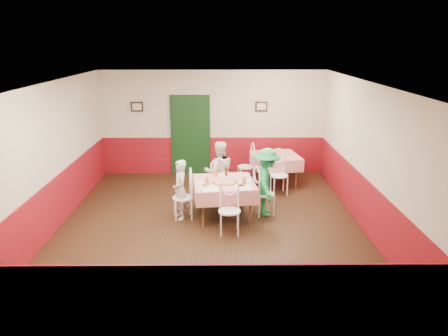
{
  "coord_description": "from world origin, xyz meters",
  "views": [
    {
      "loc": [
        0.21,
        -8.1,
        3.55
      ],
      "look_at": [
        0.28,
        0.39,
        1.05
      ],
      "focal_mm": 35.0,
      "sensor_mm": 36.0,
      "label": 1
    }
  ],
  "objects_px": {
    "chair_second_b": "(279,176)",
    "glass_b": "(244,181)",
    "chair_near": "(229,211)",
    "diner_right": "(267,182)",
    "chair_second_a": "(246,167)",
    "beer_bottle": "(226,171)",
    "diner_left": "(180,190)",
    "wallet": "(241,185)",
    "pizza": "(224,182)",
    "chair_right": "(264,194)",
    "second_table": "(275,170)",
    "glass_a": "(207,182)",
    "chair_left": "(183,198)",
    "main_table": "(224,199)",
    "diner_far": "(219,172)",
    "chair_far": "(219,183)",
    "glass_c": "(216,173)"
  },
  "relations": [
    {
      "from": "diner_left",
      "to": "diner_right",
      "type": "height_order",
      "value": "diner_right"
    },
    {
      "from": "chair_second_a",
      "to": "pizza",
      "type": "distance_m",
      "value": 2.3
    },
    {
      "from": "pizza",
      "to": "chair_second_a",
      "type": "bearing_deg",
      "value": 75.34
    },
    {
      "from": "chair_left",
      "to": "diner_far",
      "type": "relative_size",
      "value": 0.64
    },
    {
      "from": "second_table",
      "to": "chair_second_b",
      "type": "bearing_deg",
      "value": -90.0
    },
    {
      "from": "chair_near",
      "to": "chair_second_a",
      "type": "relative_size",
      "value": 1.0
    },
    {
      "from": "diner_left",
      "to": "diner_far",
      "type": "height_order",
      "value": "diner_far"
    },
    {
      "from": "diner_left",
      "to": "wallet",
      "type": "bearing_deg",
      "value": 64.34
    },
    {
      "from": "chair_right",
      "to": "chair_far",
      "type": "bearing_deg",
      "value": 37.67
    },
    {
      "from": "glass_a",
      "to": "chair_left",
      "type": "bearing_deg",
      "value": 161.04
    },
    {
      "from": "chair_left",
      "to": "diner_right",
      "type": "relative_size",
      "value": 0.63
    },
    {
      "from": "diner_left",
      "to": "chair_second_b",
      "type": "bearing_deg",
      "value": 106.7
    },
    {
      "from": "glass_b",
      "to": "chair_near",
      "type": "bearing_deg",
      "value": -114.99
    },
    {
      "from": "chair_second_b",
      "to": "diner_left",
      "type": "relative_size",
      "value": 0.73
    },
    {
      "from": "chair_second_b",
      "to": "glass_b",
      "type": "distance_m",
      "value": 1.86
    },
    {
      "from": "chair_second_a",
      "to": "chair_second_b",
      "type": "relative_size",
      "value": 1.0
    },
    {
      "from": "diner_left",
      "to": "diner_far",
      "type": "relative_size",
      "value": 0.89
    },
    {
      "from": "main_table",
      "to": "diner_right",
      "type": "xyz_separation_m",
      "value": [
        0.89,
        0.1,
        0.34
      ]
    },
    {
      "from": "chair_near",
      "to": "glass_b",
      "type": "height_order",
      "value": "glass_b"
    },
    {
      "from": "chair_left",
      "to": "chair_second_b",
      "type": "bearing_deg",
      "value": 114.94
    },
    {
      "from": "chair_near",
      "to": "chair_second_b",
      "type": "height_order",
      "value": "same"
    },
    {
      "from": "chair_right",
      "to": "beer_bottle",
      "type": "xyz_separation_m",
      "value": [
        -0.8,
        0.29,
        0.41
      ]
    },
    {
      "from": "chair_second_a",
      "to": "chair_second_b",
      "type": "distance_m",
      "value": 1.06
    },
    {
      "from": "chair_right",
      "to": "chair_second_b",
      "type": "distance_m",
      "value": 1.38
    },
    {
      "from": "beer_bottle",
      "to": "diner_right",
      "type": "xyz_separation_m",
      "value": [
        0.85,
        -0.28,
        -0.15
      ]
    },
    {
      "from": "chair_right",
      "to": "glass_b",
      "type": "relative_size",
      "value": 6.0
    },
    {
      "from": "chair_left",
      "to": "chair_right",
      "type": "height_order",
      "value": "same"
    },
    {
      "from": "diner_left",
      "to": "diner_right",
      "type": "distance_m",
      "value": 1.8
    },
    {
      "from": "glass_a",
      "to": "beer_bottle",
      "type": "relative_size",
      "value": 0.76
    },
    {
      "from": "chair_second_a",
      "to": "beer_bottle",
      "type": "relative_size",
      "value": 4.39
    },
    {
      "from": "second_table",
      "to": "glass_c",
      "type": "height_order",
      "value": "glass_c"
    },
    {
      "from": "chair_near",
      "to": "wallet",
      "type": "relative_size",
      "value": 8.18
    },
    {
      "from": "chair_far",
      "to": "wallet",
      "type": "distance_m",
      "value": 1.25
    },
    {
      "from": "chair_right",
      "to": "chair_second_a",
      "type": "bearing_deg",
      "value": -6.33
    },
    {
      "from": "main_table",
      "to": "chair_right",
      "type": "distance_m",
      "value": 0.85
    },
    {
      "from": "chair_second_a",
      "to": "main_table",
      "type": "bearing_deg",
      "value": -23.62
    },
    {
      "from": "chair_second_a",
      "to": "chair_second_b",
      "type": "bearing_deg",
      "value": 36.43
    },
    {
      "from": "chair_far",
      "to": "beer_bottle",
      "type": "xyz_separation_m",
      "value": [
        0.14,
        -0.46,
        0.41
      ]
    },
    {
      "from": "chair_left",
      "to": "glass_b",
      "type": "relative_size",
      "value": 6.0
    },
    {
      "from": "second_table",
      "to": "chair_left",
      "type": "height_order",
      "value": "chair_left"
    },
    {
      "from": "chair_right",
      "to": "diner_left",
      "type": "relative_size",
      "value": 0.73
    },
    {
      "from": "chair_near",
      "to": "diner_right",
      "type": "height_order",
      "value": "diner_right"
    },
    {
      "from": "wallet",
      "to": "chair_second_a",
      "type": "bearing_deg",
      "value": 77.82
    },
    {
      "from": "chair_second_a",
      "to": "wallet",
      "type": "bearing_deg",
      "value": -14.25
    },
    {
      "from": "pizza",
      "to": "chair_right",
      "type": "bearing_deg",
      "value": 10.58
    },
    {
      "from": "chair_far",
      "to": "wallet",
      "type": "height_order",
      "value": "chair_far"
    },
    {
      "from": "chair_right",
      "to": "chair_near",
      "type": "xyz_separation_m",
      "value": [
        -0.75,
        -0.94,
        0.0
      ]
    },
    {
      "from": "beer_bottle",
      "to": "diner_right",
      "type": "bearing_deg",
      "value": -18.51
    },
    {
      "from": "second_table",
      "to": "glass_a",
      "type": "xyz_separation_m",
      "value": [
        -1.67,
        -2.41,
        0.46
      ]
    },
    {
      "from": "main_table",
      "to": "pizza",
      "type": "bearing_deg",
      "value": -90.28
    }
  ]
}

